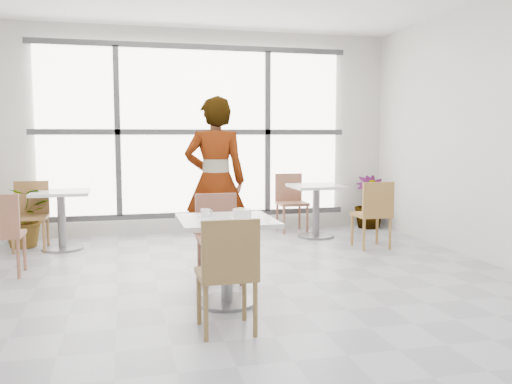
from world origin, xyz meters
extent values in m
plane|color=#9E9EA5|center=(0.00, 0.00, 0.00)|extent=(7.00, 7.00, 0.00)
plane|color=silver|center=(0.00, 3.50, 1.50)|extent=(6.00, 0.00, 6.00)
cube|color=white|center=(0.00, 3.44, 1.50)|extent=(4.40, 0.04, 2.40)
cube|color=#3F3F42|center=(0.00, 3.41, 1.50)|extent=(4.60, 0.05, 0.08)
cube|color=#3F3F42|center=(-1.10, 3.41, 1.50)|extent=(0.08, 0.05, 2.40)
cube|color=#3F3F42|center=(1.10, 3.41, 1.50)|extent=(0.08, 0.05, 2.40)
cube|color=#3F3F42|center=(0.00, 3.41, 0.28)|extent=(4.60, 0.05, 0.08)
cube|color=#3F3F42|center=(0.00, 3.41, 2.72)|extent=(4.60, 0.05, 0.08)
cube|color=silver|center=(-0.19, -0.03, 0.73)|extent=(0.80, 0.80, 0.04)
cylinder|color=slate|center=(-0.19, -0.03, 0.35)|extent=(0.10, 0.10, 0.71)
cylinder|color=slate|center=(-0.19, -0.03, 0.01)|extent=(0.52, 0.52, 0.03)
cube|color=olive|center=(-0.32, -0.66, 0.43)|extent=(0.42, 0.42, 0.04)
cube|color=olive|center=(-0.32, -0.85, 0.66)|extent=(0.42, 0.04, 0.42)
cylinder|color=olive|center=(-0.14, -0.48, 0.21)|extent=(0.04, 0.04, 0.41)
cylinder|color=olive|center=(-0.14, -0.84, 0.21)|extent=(0.04, 0.04, 0.41)
cylinder|color=olive|center=(-0.50, -0.48, 0.21)|extent=(0.04, 0.04, 0.41)
cylinder|color=olive|center=(-0.50, -0.84, 0.21)|extent=(0.04, 0.04, 0.41)
cube|color=brown|center=(-0.13, 0.66, 0.43)|extent=(0.42, 0.42, 0.04)
cube|color=brown|center=(-0.13, 0.85, 0.66)|extent=(0.42, 0.04, 0.42)
cylinder|color=brown|center=(-0.31, 0.48, 0.21)|extent=(0.04, 0.04, 0.41)
cylinder|color=brown|center=(-0.31, 0.84, 0.21)|extent=(0.04, 0.04, 0.41)
cylinder|color=brown|center=(0.05, 0.48, 0.21)|extent=(0.04, 0.04, 0.41)
cylinder|color=brown|center=(0.05, 0.84, 0.21)|extent=(0.04, 0.04, 0.41)
cylinder|color=white|center=(-0.07, -0.08, 0.76)|extent=(0.21, 0.21, 0.01)
cylinder|color=white|center=(-0.07, -0.08, 0.80)|extent=(0.16, 0.16, 0.07)
torus|color=white|center=(-0.07, -0.08, 0.83)|extent=(0.16, 0.16, 0.01)
cylinder|color=beige|center=(-0.07, -0.08, 0.80)|extent=(0.14, 0.14, 0.05)
cylinder|color=beige|center=(-0.05, -0.06, 0.83)|extent=(0.03, 0.03, 0.02)
cylinder|color=beige|center=(-0.10, -0.07, 0.84)|extent=(0.03, 0.03, 0.01)
cylinder|color=beige|center=(-0.07, -0.08, 0.83)|extent=(0.03, 0.03, 0.01)
cylinder|color=beige|center=(-0.08, -0.06, 0.84)|extent=(0.03, 0.03, 0.02)
cylinder|color=beige|center=(-0.06, -0.09, 0.83)|extent=(0.03, 0.03, 0.02)
cylinder|color=beige|center=(-0.07, -0.08, 0.83)|extent=(0.03, 0.03, 0.02)
cylinder|color=beige|center=(-0.06, -0.07, 0.83)|extent=(0.03, 0.03, 0.01)
cylinder|color=beige|center=(-0.06, -0.08, 0.84)|extent=(0.03, 0.03, 0.01)
cylinder|color=beige|center=(-0.07, -0.08, 0.83)|extent=(0.03, 0.03, 0.01)
cylinder|color=#F5EC9E|center=(-0.11, -0.06, 0.83)|extent=(0.03, 0.03, 0.02)
cylinder|color=beige|center=(-0.09, -0.08, 0.84)|extent=(0.03, 0.03, 0.01)
cylinder|color=white|center=(-0.35, 0.12, 0.75)|extent=(0.13, 0.13, 0.01)
cylinder|color=white|center=(-0.35, 0.12, 0.79)|extent=(0.08, 0.08, 0.06)
torus|color=white|center=(-0.31, 0.12, 0.79)|extent=(0.05, 0.01, 0.05)
cylinder|color=black|center=(-0.35, 0.12, 0.81)|extent=(0.07, 0.07, 0.00)
cube|color=silver|center=(-0.30, 0.10, 0.76)|extent=(0.09, 0.05, 0.00)
sphere|color=silver|center=(-0.27, 0.11, 0.76)|extent=(0.02, 0.02, 0.02)
imported|color=black|center=(-0.03, 1.47, 0.94)|extent=(0.75, 0.55, 1.88)
cube|color=white|center=(-1.81, 2.68, 0.73)|extent=(0.70, 0.70, 0.04)
cylinder|color=slate|center=(-1.81, 2.68, 0.35)|extent=(0.10, 0.10, 0.71)
cylinder|color=slate|center=(-1.81, 2.68, 0.01)|extent=(0.52, 0.52, 0.03)
cube|color=silver|center=(1.63, 2.69, 0.73)|extent=(0.70, 0.70, 0.04)
cylinder|color=slate|center=(1.63, 2.69, 0.35)|extent=(0.10, 0.10, 0.71)
cylinder|color=slate|center=(1.63, 2.69, 0.01)|extent=(0.52, 0.52, 0.03)
cube|color=#995E47|center=(-2.28, 1.46, 0.43)|extent=(0.42, 0.42, 0.04)
cylinder|color=#995E47|center=(-2.10, 1.64, 0.21)|extent=(0.04, 0.04, 0.41)
cylinder|color=#995E47|center=(-2.10, 1.28, 0.21)|extent=(0.04, 0.04, 0.41)
cube|color=olive|center=(-2.19, 2.69, 0.43)|extent=(0.42, 0.42, 0.04)
cube|color=olive|center=(-2.19, 2.88, 0.66)|extent=(0.42, 0.04, 0.42)
cylinder|color=olive|center=(-2.37, 2.51, 0.21)|extent=(0.04, 0.04, 0.41)
cylinder|color=olive|center=(-2.37, 2.87, 0.21)|extent=(0.04, 0.04, 0.41)
cylinder|color=olive|center=(-2.01, 2.51, 0.21)|extent=(0.04, 0.04, 0.41)
cylinder|color=olive|center=(-2.01, 2.87, 0.21)|extent=(0.04, 0.04, 0.41)
cube|color=olive|center=(2.07, 1.83, 0.43)|extent=(0.42, 0.42, 0.04)
cube|color=olive|center=(2.07, 1.64, 0.66)|extent=(0.42, 0.04, 0.42)
cylinder|color=olive|center=(2.25, 2.01, 0.21)|extent=(0.04, 0.04, 0.41)
cylinder|color=olive|center=(2.25, 1.65, 0.21)|extent=(0.04, 0.04, 0.41)
cylinder|color=olive|center=(1.89, 2.01, 0.21)|extent=(0.04, 0.04, 0.41)
cylinder|color=olive|center=(1.89, 1.65, 0.21)|extent=(0.04, 0.04, 0.41)
cube|color=#905B45|center=(1.42, 3.18, 0.43)|extent=(0.42, 0.42, 0.04)
cube|color=#905B45|center=(1.42, 3.37, 0.66)|extent=(0.42, 0.04, 0.42)
cylinder|color=#905B45|center=(1.24, 3.00, 0.21)|extent=(0.04, 0.04, 0.41)
cylinder|color=#905B45|center=(1.24, 3.36, 0.21)|extent=(0.04, 0.04, 0.41)
cylinder|color=#905B45|center=(1.60, 3.00, 0.21)|extent=(0.04, 0.04, 0.41)
cylinder|color=#905B45|center=(1.60, 3.36, 0.21)|extent=(0.04, 0.04, 0.41)
imported|color=#437436|center=(-2.29, 2.95, 0.39)|extent=(0.84, 0.77, 0.78)
imported|color=#3D7239|center=(2.70, 3.20, 0.41)|extent=(0.53, 0.53, 0.82)
camera|label=1|loc=(-1.05, -4.53, 1.46)|focal=37.96mm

